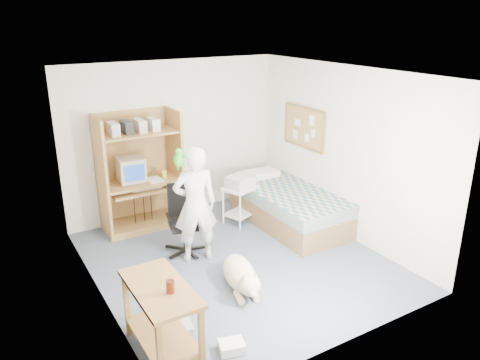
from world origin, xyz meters
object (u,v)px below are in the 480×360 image
(computer_hutch, at_px, (140,176))
(dog, at_px, (241,275))
(office_chair, at_px, (184,228))
(side_desk, at_px, (161,310))
(person, at_px, (195,205))
(printer_cart, at_px, (240,199))
(bed, at_px, (288,207))

(computer_hutch, xyz_separation_m, dog, (0.40, -2.33, -0.64))
(office_chair, bearing_deg, dog, -68.51)
(computer_hutch, height_order, dog, computer_hutch)
(dog, bearing_deg, side_desk, -139.61)
(person, height_order, printer_cart, person)
(bed, height_order, person, person)
(side_desk, distance_m, printer_cart, 3.18)
(dog, bearing_deg, bed, 51.64)
(computer_hutch, xyz_separation_m, person, (0.26, -1.40, -0.03))
(side_desk, distance_m, person, 1.92)
(side_desk, height_order, printer_cart, side_desk)
(person, relative_size, dog, 1.45)
(bed, xyz_separation_m, person, (-1.74, -0.28, 0.51))
(person, bearing_deg, printer_cart, -133.72)
(computer_hutch, relative_size, side_desk, 1.80)
(bed, relative_size, person, 1.27)
(person, distance_m, printer_cart, 1.40)
(bed, xyz_separation_m, dog, (-1.60, -1.21, -0.11))
(bed, bearing_deg, office_chair, 179.39)
(dog, bearing_deg, person, 112.91)
(printer_cart, bearing_deg, office_chair, 179.66)
(bed, xyz_separation_m, office_chair, (-1.78, 0.02, 0.05))
(side_desk, height_order, person, person)
(printer_cart, bearing_deg, person, -167.58)
(bed, distance_m, printer_cart, 0.77)
(person, distance_m, dog, 1.12)
(computer_hutch, xyz_separation_m, office_chair, (0.22, -1.10, -0.48))
(bed, height_order, side_desk, side_desk)
(side_desk, bearing_deg, printer_cart, 45.35)
(computer_hutch, distance_m, person, 1.43)
(dog, bearing_deg, printer_cart, 73.77)
(bed, relative_size, dog, 1.84)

